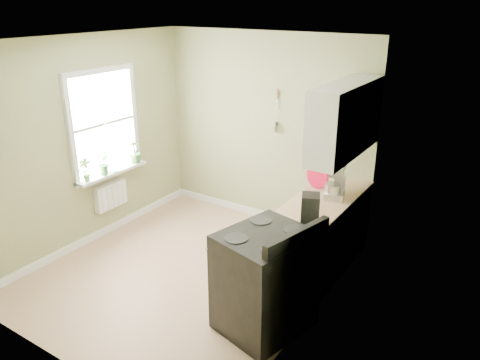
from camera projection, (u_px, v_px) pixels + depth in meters
The scene contains 21 objects.
floor at pixel (188, 272), 5.67m from camera, with size 3.20×3.60×0.02m, color #A97F5E.
ceiling at pixel (177, 39), 4.68m from camera, with size 3.20×3.60×0.02m, color white.
wall_back at pixel (265, 130), 6.59m from camera, with size 3.20×0.02×2.70m, color #979B69.
wall_left at pixel (86, 143), 5.99m from camera, with size 0.02×3.60×2.70m, color #979B69.
wall_right at pixel (317, 198), 4.36m from camera, with size 0.02×3.60×2.70m, color #979B69.
base_cabinets at pixel (323, 234), 5.63m from camera, with size 0.60×1.60×0.87m, color silver.
countertop at pixel (325, 199), 5.47m from camera, with size 0.64×1.60×0.04m, color tan.
upper_cabinets at pixel (346, 119), 5.13m from camera, with size 0.35×1.40×0.80m, color silver.
window at pixel (103, 124), 6.14m from camera, with size 0.06×1.14×1.44m.
window_sill at pixel (112, 172), 6.35m from camera, with size 0.18×1.14×0.04m, color white.
radiator at pixel (111, 195), 6.45m from camera, with size 0.12×0.50×0.35m, color white.
wall_utensils at pixel (277, 118), 6.39m from camera, with size 0.02×0.14×0.58m.
stove at pixel (265, 281), 4.55m from camera, with size 0.92×0.99×1.17m.
stand_mixer at pixel (336, 182), 5.45m from camera, with size 0.30×0.40×0.44m.
kettle at pixel (325, 176), 5.86m from camera, with size 0.20×0.12×0.20m.
coffee_maker at pixel (310, 210), 4.80m from camera, with size 0.25×0.26×0.32m.
red_tray at pixel (317, 176), 5.70m from camera, with size 0.32×0.32×0.02m, color maroon.
jar at pixel (308, 201), 5.27m from camera, with size 0.08×0.08×0.09m.
plant_a at pixel (85, 170), 5.94m from camera, with size 0.16×0.11×0.31m, color #3E7532.
plant_b at pixel (104, 163), 6.17m from camera, with size 0.17×0.14×0.31m, color #3E7532.
plant_c at pixel (135, 152), 6.61m from camera, with size 0.18×0.18×0.32m, color #3E7532.
Camera 1 is at (3.18, -3.75, 3.10)m, focal length 35.00 mm.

